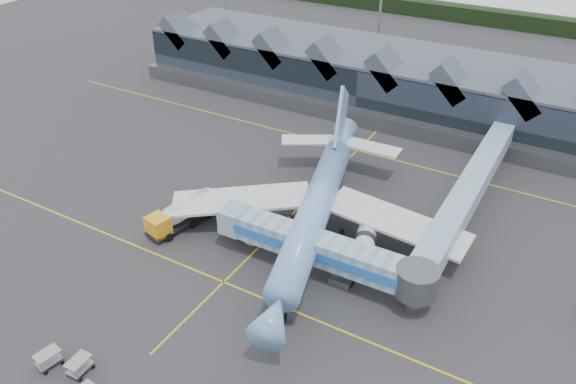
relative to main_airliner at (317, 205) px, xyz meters
The scene contains 9 objects.
ground 8.16m from the main_airliner, 130.15° to the right, with size 260.00×260.00×0.00m, color #2D2D30.
taxi_stripes 7.65m from the main_airliner, 134.72° to the left, with size 120.00×60.00×0.01m.
tree_line_far 104.72m from the main_airliner, 92.49° to the left, with size 260.00×4.00×4.00m, color black.
terminal 43.05m from the main_airliner, 102.92° to the left, with size 90.00×22.25×12.52m.
light_masts 60.30m from the main_airliner, 74.01° to the left, with size 132.40×42.56×22.45m.
main_airliner is the anchor object (origin of this frame).
jet_bridge 8.99m from the main_airliner, 50.55° to the right, with size 25.87×4.46×5.36m.
fuel_truck 16.90m from the main_airliner, 155.82° to the right, with size 4.51×10.51×3.50m.
baggage_carts 32.50m from the main_airliner, 105.63° to the right, with size 7.88×4.51×1.58m.
Camera 1 is at (29.97, -45.35, 41.70)m, focal length 35.00 mm.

